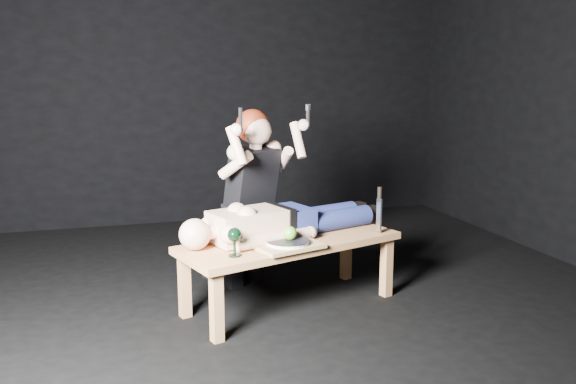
# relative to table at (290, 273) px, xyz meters

# --- Properties ---
(ground) EXTENTS (5.00, 5.00, 0.00)m
(ground) POSITION_rel_table_xyz_m (-0.09, 0.07, -0.23)
(ground) COLOR black
(ground) RESTS_ON ground
(back_wall) EXTENTS (5.00, 0.00, 5.00)m
(back_wall) POSITION_rel_table_xyz_m (-0.09, 2.57, 1.27)
(back_wall) COLOR black
(back_wall) RESTS_ON ground
(table) EXTENTS (1.53, 0.95, 0.45)m
(table) POSITION_rel_table_xyz_m (0.00, 0.00, 0.00)
(table) COLOR #B57D4C
(table) RESTS_ON ground
(lying_man) EXTENTS (1.39, 0.79, 0.24)m
(lying_man) POSITION_rel_table_xyz_m (0.00, 0.12, 0.35)
(lying_man) COLOR #DFAC93
(lying_man) RESTS_ON table
(kneeling_woman) EXTENTS (0.96, 1.00, 1.30)m
(kneeling_woman) POSITION_rel_table_xyz_m (-0.19, 0.47, 0.43)
(kneeling_woman) COLOR black
(kneeling_woman) RESTS_ON ground
(serving_tray) EXTENTS (0.46, 0.39, 0.02)m
(serving_tray) POSITION_rel_table_xyz_m (-0.07, -0.18, 0.24)
(serving_tray) COLOR tan
(serving_tray) RESTS_ON table
(plate) EXTENTS (0.33, 0.33, 0.02)m
(plate) POSITION_rel_table_xyz_m (-0.07, -0.18, 0.26)
(plate) COLOR white
(plate) RESTS_ON serving_tray
(apple) EXTENTS (0.09, 0.09, 0.09)m
(apple) POSITION_rel_table_xyz_m (-0.05, -0.17, 0.31)
(apple) COLOR green
(apple) RESTS_ON plate
(goblet) EXTENTS (0.10, 0.10, 0.17)m
(goblet) POSITION_rel_table_xyz_m (-0.42, -0.26, 0.31)
(goblet) COLOR black
(goblet) RESTS_ON table
(fork_flat) EXTENTS (0.10, 0.13, 0.01)m
(fork_flat) POSITION_rel_table_xyz_m (-0.27, -0.27, 0.23)
(fork_flat) COLOR #B2B2B7
(fork_flat) RESTS_ON table
(knife_flat) EXTENTS (0.08, 0.14, 0.01)m
(knife_flat) POSITION_rel_table_xyz_m (0.07, -0.15, 0.23)
(knife_flat) COLOR #B2B2B7
(knife_flat) RESTS_ON table
(spoon_flat) EXTENTS (0.14, 0.09, 0.01)m
(spoon_flat) POSITION_rel_table_xyz_m (0.05, -0.07, 0.23)
(spoon_flat) COLOR #B2B2B7
(spoon_flat) RESTS_ON table
(carving_knife) EXTENTS (0.05, 0.05, 0.31)m
(carving_knife) POSITION_rel_table_xyz_m (0.61, -0.02, 0.38)
(carving_knife) COLOR #B2B2B7
(carving_knife) RESTS_ON table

